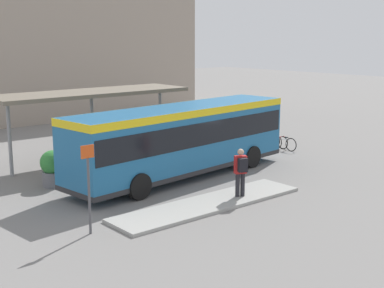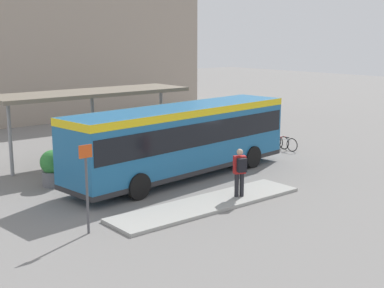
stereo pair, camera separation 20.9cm
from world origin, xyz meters
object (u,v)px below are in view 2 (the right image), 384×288
Objects in this scene: city_bus at (182,136)px; pedestrian_waiting at (240,170)px; bicycle_blue at (270,140)px; potted_planter_far_side at (53,167)px; bicycle_red at (277,141)px; bicycle_green at (260,138)px; potted_planter_near_shelter at (186,145)px; bicycle_white at (285,143)px; platform_sign at (87,185)px.

pedestrian_waiting is (-0.43, -3.97, -0.64)m from city_bus.
city_bus is 6.24× the size of pedestrian_waiting.
potted_planter_far_side is (-12.96, 0.09, 0.44)m from bicycle_blue.
city_bus is 6.79× the size of bicycle_red.
potted_planter_near_shelter is at bearing 85.12° from bicycle_green.
bicycle_red is (0.13, 0.66, -0.01)m from bicycle_white.
pedestrian_waiting is 9.92m from bicycle_red.
potted_planter_near_shelter is (2.15, 2.39, -1.06)m from city_bus.
platform_sign is at bearing -145.87° from potted_planter_near_shelter.
pedestrian_waiting reaches higher than bicycle_blue.
platform_sign is at bearing 105.61° from bicycle_white.
bicycle_blue is 1.08× the size of potted_planter_near_shelter.
bicycle_green is (8.32, 6.78, -0.82)m from pedestrian_waiting.
bicycle_white is (7.69, 0.84, -1.43)m from city_bus.
platform_sign is at bearing -158.18° from city_bus.
potted_planter_near_shelter is 0.51× the size of platform_sign.
bicycle_blue is at bearing -30.42° from pedestrian_waiting.
bicycle_white is 1.10× the size of bicycle_green.
bicycle_green is at bearing 23.58° from platform_sign.
bicycle_white is at bearing -0.08° from city_bus.
bicycle_white is at bearing -15.69° from potted_planter_near_shelter.
bicycle_blue is at bearing 8.75° from city_bus.
potted_planter_far_side is at bearing -178.82° from potted_planter_near_shelter.
potted_planter_near_shelter is at bearing 41.67° from city_bus.
platform_sign reaches higher than potted_planter_far_side.
bicycle_blue is at bearing -178.68° from bicycle_green.
potted_planter_far_side is at bearing 83.46° from bicycle_green.
bicycle_red reaches higher than bicycle_blue.
potted_planter_far_side is (-4.51, 6.21, -0.39)m from pedestrian_waiting.
bicycle_white is 14.84m from platform_sign.
bicycle_red is at bearing -32.86° from pedestrian_waiting.
bicycle_green is 1.04× the size of potted_planter_far_side.
bicycle_blue is (8.01, 2.15, -1.46)m from city_bus.
city_bus is 3.39m from potted_planter_near_shelter.
city_bus reaches higher than bicycle_green.
potted_planter_far_side is at bearing 75.00° from platform_sign.
potted_planter_near_shelter is (-5.74, -0.42, 0.40)m from bicycle_green.
city_bus reaches higher than bicycle_blue.
city_bus is 5.53m from potted_planter_far_side.
bicycle_green is 0.55× the size of platform_sign.
bicycle_green is at bearing 10.11° from bicycle_blue.
bicycle_red is 0.69m from bicycle_blue.
bicycle_red is 1.07× the size of bicycle_green.
pedestrian_waiting is 1.17× the size of bicycle_green.
potted_planter_far_side reaches higher than bicycle_white.
city_bus is 7.93× the size of potted_planter_near_shelter.
pedestrian_waiting is at bearing 125.63° from bicycle_blue.
bicycle_blue is at bearing 163.40° from bicycle_red.
potted_planter_far_side is (-12.76, 0.75, 0.41)m from bicycle_red.
bicycle_green is at bearing -7.17° from bicycle_white.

